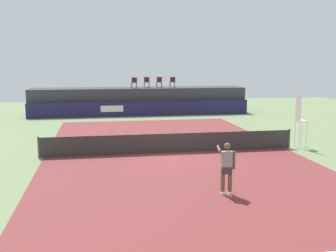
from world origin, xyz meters
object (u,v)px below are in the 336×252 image
(umpire_chair, at_px, (300,117))
(tennis_ball, at_px, (197,146))
(spectator_chair_center, at_px, (159,82))
(net_post_far, at_px, (289,139))
(net_post_near, at_px, (39,147))
(spectator_chair_right, at_px, (172,81))
(spectator_chair_left, at_px, (147,82))
(tennis_player, at_px, (226,166))
(spectator_chair_far_left, at_px, (134,82))

(umpire_chair, distance_m, tennis_ball, 5.46)
(spectator_chair_center, xyz_separation_m, tennis_ball, (-0.17, -14.28, -2.66))
(net_post_far, bearing_deg, net_post_near, 180.00)
(spectator_chair_right, bearing_deg, umpire_chair, -76.14)
(spectator_chair_right, bearing_deg, spectator_chair_left, 177.73)
(tennis_player, bearing_deg, umpire_chair, 47.13)
(tennis_ball, bearing_deg, tennis_player, -96.53)
(spectator_chair_right, relative_size, tennis_ball, 13.06)
(umpire_chair, bearing_deg, spectator_chair_center, 107.78)
(umpire_chair, bearing_deg, tennis_player, -132.87)
(spectator_chair_left, xyz_separation_m, net_post_far, (5.50, -15.45, -2.19))
(spectator_chair_left, bearing_deg, tennis_ball, -86.37)
(spectator_chair_center, xyz_separation_m, spectator_chair_right, (1.15, -0.03, 0.00))
(spectator_chair_far_left, xyz_separation_m, spectator_chair_center, (2.19, 0.44, 0.00))
(spectator_chair_center, relative_size, umpire_chair, 0.32)
(spectator_chair_right, bearing_deg, net_post_near, -120.71)
(net_post_far, bearing_deg, spectator_chair_right, 102.04)
(umpire_chair, distance_m, net_post_far, 1.20)
(spectator_chair_right, distance_m, tennis_player, 21.98)
(spectator_chair_far_left, relative_size, spectator_chair_center, 1.00)
(spectator_chair_far_left, distance_m, spectator_chair_left, 1.22)
(spectator_chair_center, relative_size, spectator_chair_right, 1.00)
(umpire_chair, distance_m, net_post_near, 12.96)
(spectator_chair_far_left, distance_m, tennis_player, 21.50)
(umpire_chair, bearing_deg, net_post_far, 178.87)
(spectator_chair_center, xyz_separation_m, net_post_near, (-7.98, -15.39, -2.19))
(net_post_far, relative_size, tennis_player, 0.56)
(spectator_chair_far_left, bearing_deg, spectator_chair_left, 23.85)
(net_post_far, bearing_deg, spectator_chair_far_left, 113.86)
(spectator_chair_far_left, relative_size, tennis_player, 0.50)
(spectator_chair_left, xyz_separation_m, net_post_near, (-6.90, -15.45, -2.19))
(net_post_near, distance_m, tennis_ball, 7.90)
(spectator_chair_center, height_order, net_post_near, spectator_chair_center)
(umpire_chair, bearing_deg, spectator_chair_left, 111.27)
(spectator_chair_right, xyz_separation_m, tennis_ball, (-1.32, -14.25, -2.66))
(tennis_player, bearing_deg, spectator_chair_right, 84.29)
(net_post_far, bearing_deg, spectator_chair_center, 106.03)
(tennis_player, distance_m, tennis_ball, 7.66)
(net_post_near, bearing_deg, spectator_chair_center, 62.60)
(spectator_chair_center, distance_m, tennis_ball, 14.52)
(spectator_chair_right, height_order, net_post_near, spectator_chair_right)
(umpire_chair, relative_size, tennis_player, 1.56)
(umpire_chair, height_order, net_post_far, umpire_chair)
(spectator_chair_center, xyz_separation_m, net_post_far, (4.42, -15.39, -2.19))
(tennis_ball, bearing_deg, spectator_chair_center, 89.32)
(spectator_chair_center, distance_m, net_post_near, 17.47)
(tennis_player, bearing_deg, net_post_near, 137.12)
(net_post_far, relative_size, tennis_ball, 14.71)
(spectator_chair_right, bearing_deg, spectator_chair_center, 178.35)
(spectator_chair_far_left, xyz_separation_m, tennis_ball, (2.02, -13.84, -2.66))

